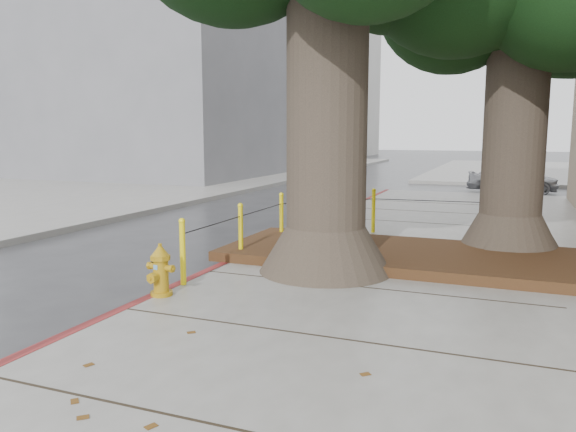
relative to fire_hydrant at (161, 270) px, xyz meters
name	(u,v)px	position (x,y,z in m)	size (l,w,h in m)	color
ground	(275,343)	(1.88, -0.64, -0.49)	(140.00, 140.00, 0.00)	#28282B
sidewalk_opposite	(29,193)	(-12.12, 9.36, -0.41)	(14.00, 60.00, 0.15)	slate
curb_red	(222,268)	(-0.12, 1.86, -0.41)	(0.14, 26.00, 0.16)	maroon
planter_bed	(417,256)	(2.78, 3.26, -0.26)	(6.40, 2.60, 0.16)	black
building_far_grey	(181,64)	(-13.12, 21.36, 5.51)	(12.00, 16.00, 12.00)	slate
building_far_white	(296,76)	(-15.12, 44.36, 7.01)	(12.00, 18.00, 15.00)	silver
bollard_ring	(324,220)	(1.02, 3.74, 0.18)	(3.79, 5.39, 0.95)	yellow
fire_hydrant	(161,270)	(0.00, 0.00, 0.00)	(0.37, 0.34, 0.69)	#B78812
car_silver	(512,178)	(4.20, 16.86, 0.07)	(1.31, 3.26, 1.11)	#A5A5AA
car_dark	(239,168)	(-8.20, 18.56, 0.07)	(1.55, 3.82, 1.11)	black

